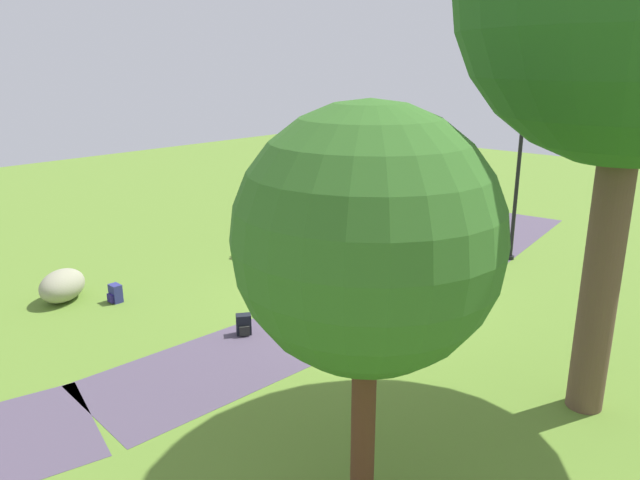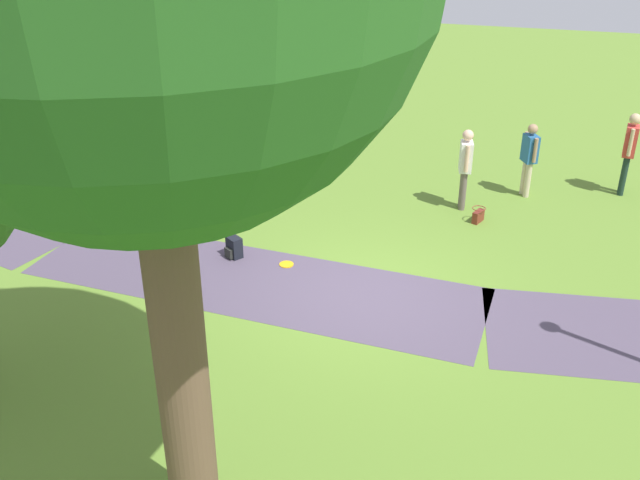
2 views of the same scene
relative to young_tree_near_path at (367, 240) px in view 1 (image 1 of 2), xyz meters
The scene contains 13 objects.
ground_plane 6.96m from the young_tree_near_path, 140.45° to the right, with size 48.00×48.00×0.00m, color olive.
footpath_segment_near 11.93m from the young_tree_near_path, 159.65° to the right, with size 8.21×3.19×0.01m.
footpath_segment_mid 5.77m from the young_tree_near_path, 126.04° to the right, with size 8.15×2.90×0.01m.
young_tree_near_path is the anchor object (origin of this frame).
lamp_post 10.35m from the young_tree_near_path, 164.19° to the right, with size 0.28×0.28×3.74m.
lawn_boulder 9.32m from the young_tree_near_path, 94.18° to the right, with size 1.46×1.36×0.69m.
woman_with_handbag 10.15m from the young_tree_near_path, 127.26° to the right, with size 0.30×0.51×1.72m.
man_near_boulder 11.72m from the young_tree_near_path, 129.14° to the right, with size 0.38×0.47×1.62m.
passerby_on_path 13.51m from the young_tree_near_path, 134.21° to the right, with size 0.28×0.52×1.82m.
handbag_on_grass 10.17m from the young_tree_near_path, 131.24° to the right, with size 0.35×0.35×0.31m.
backpack_by_boulder 8.57m from the young_tree_near_path, 99.77° to the right, with size 0.27×0.29×0.40m.
spare_backpack_on_lawn 5.93m from the young_tree_near_path, 115.29° to the right, with size 0.34×0.35×0.40m.
frisbee_on_grass 6.44m from the young_tree_near_path, 124.99° to the right, with size 0.26×0.26×0.02m.
Camera 1 is at (9.46, 7.51, 5.05)m, focal length 33.85 mm.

